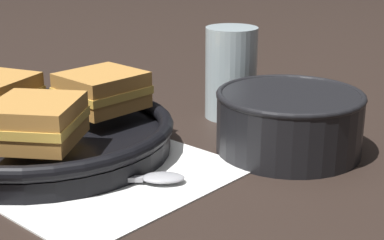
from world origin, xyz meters
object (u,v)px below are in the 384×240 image
skillet (47,136)px  drinking_glass (231,73)px  sandwich_near_right (36,122)px  soup_bowl (289,118)px  spoon (144,178)px  sandwich_far_left (102,90)px

skillet → drinking_glass: drinking_glass is taller
drinking_glass → sandwich_near_right: bearing=-173.8°
soup_bowl → sandwich_near_right: (-0.27, 0.11, 0.02)m
spoon → skillet: 0.16m
sandwich_near_right → sandwich_far_left: size_ratio=1.21×
skillet → drinking_glass: bearing=-7.0°
soup_bowl → drinking_glass: (0.04, 0.15, 0.02)m
soup_bowl → sandwich_near_right: 0.30m
sandwich_far_left → drinking_glass: drinking_glass is taller
spoon → drinking_glass: bearing=66.8°
sandwich_near_right → drinking_glass: 0.31m
soup_bowl → sandwich_far_left: size_ratio=1.65×
sandwich_near_right → soup_bowl: bearing=-22.7°
spoon → sandwich_far_left: size_ratio=1.15×
skillet → sandwich_near_right: 0.09m
skillet → drinking_glass: 0.27m
sandwich_far_left → soup_bowl: bearing=-49.3°
sandwich_far_left → spoon: bearing=-104.7°
soup_bowl → sandwich_far_left: 0.24m
soup_bowl → spoon: (-0.19, 0.03, -0.03)m
drinking_glass → soup_bowl: bearing=-104.4°
drinking_glass → sandwich_far_left: bearing=170.6°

